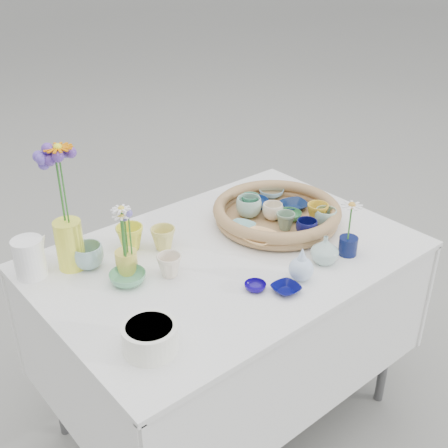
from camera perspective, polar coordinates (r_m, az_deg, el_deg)
ground at (r=2.40m, az=0.32°, el=-18.76°), size 80.00×80.00×0.00m
display_table at (r=2.40m, az=0.32°, el=-18.76°), size 1.26×0.86×0.77m
wicker_tray at (r=2.09m, az=5.37°, el=1.06°), size 0.47×0.47×0.08m
tray_ceramic_0 at (r=2.16m, az=3.11°, el=2.06°), size 0.13×0.13×0.03m
tray_ceramic_1 at (r=2.17m, az=7.14°, el=1.88°), size 0.13×0.13×0.03m
tray_ceramic_2 at (r=2.08m, az=9.47°, el=1.10°), size 0.08×0.08×0.07m
tray_ceramic_3 at (r=2.09m, az=6.62°, el=0.83°), size 0.11×0.11×0.03m
tray_ceramic_4 at (r=2.02m, az=6.26°, el=0.31°), size 0.09×0.09×0.06m
tray_ceramic_5 at (r=2.00m, az=1.80°, el=-0.35°), size 0.12×0.12×0.02m
tray_ceramic_6 at (r=2.09m, az=2.53°, el=1.73°), size 0.13×0.13×0.08m
tray_ceramic_7 at (r=2.08m, az=4.97°, el=1.29°), size 0.09×0.09×0.06m
tray_ceramic_8 at (r=2.26m, az=4.83°, el=3.22°), size 0.12×0.12×0.03m
tray_ceramic_9 at (r=1.98m, az=8.40°, el=-0.41°), size 0.10×0.10×0.06m
tray_ceramic_10 at (r=1.94m, az=3.64°, el=-1.44°), size 0.14×0.14×0.03m
tray_ceramic_11 at (r=2.06m, az=10.29°, el=0.66°), size 0.10×0.10×0.06m
tray_ceramic_12 at (r=2.13m, az=2.68°, el=2.16°), size 0.07×0.07×0.06m
loose_ceramic_0 at (r=1.94m, az=-9.52°, el=-1.37°), size 0.10×0.10×0.09m
loose_ceramic_1 at (r=1.93m, az=-6.19°, el=-1.45°), size 0.11×0.11×0.08m
loose_ceramic_2 at (r=1.78m, az=-9.76°, el=-5.42°), size 0.11×0.11×0.04m
loose_ceramic_3 at (r=1.78m, az=-5.57°, el=-4.22°), size 0.10×0.10×0.07m
loose_ceramic_4 at (r=1.73m, az=3.19°, el=-6.36°), size 0.08×0.08×0.02m
loose_ceramic_5 at (r=1.87m, az=-13.64°, el=-3.20°), size 0.12×0.12×0.08m
loose_ceramic_6 at (r=1.73m, az=6.31°, el=-6.57°), size 0.09×0.09×0.02m
fluted_bowl at (r=1.50m, az=-7.53°, el=-11.37°), size 0.17×0.17×0.08m
bud_vase_paleblue at (r=1.76m, az=7.89°, el=-3.98°), size 0.10×0.10×0.12m
bud_vase_seafoam at (r=1.86m, az=10.21°, el=-2.58°), size 0.10×0.10×0.10m
bud_vase_cobalt at (r=1.93m, az=12.49°, el=-2.18°), size 0.07×0.07×0.06m
single_daisy at (r=1.88m, az=12.67°, el=0.15°), size 0.09×0.09×0.14m
tall_vase_yellow at (r=1.86m, az=-15.40°, el=-2.05°), size 0.10×0.10×0.17m
gerbera at (r=1.76m, az=-15.99°, el=3.71°), size 0.10×0.10×0.27m
hydrangea at (r=1.78m, az=-16.30°, el=3.49°), size 0.10×0.10×0.31m
white_pitcher at (r=1.86m, az=-19.16°, el=-3.28°), size 0.16×0.14×0.13m
daisy_cup at (r=1.82m, az=-9.87°, el=-3.80°), size 0.09×0.09×0.08m
daisy_posy at (r=1.75m, az=-10.16°, el=-0.51°), size 0.11×0.11×0.17m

